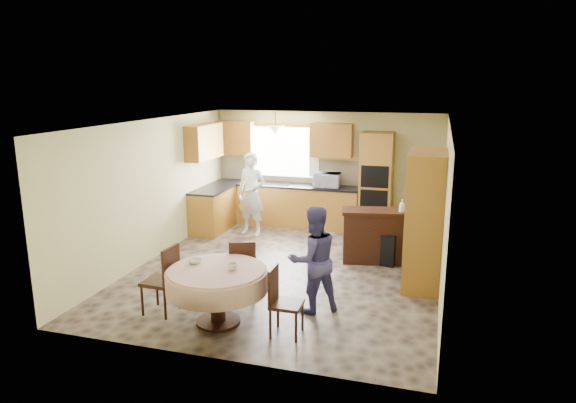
% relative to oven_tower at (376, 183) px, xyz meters
% --- Properties ---
extents(floor, '(5.00, 6.00, 0.01)m').
position_rel_oven_tower_xyz_m(floor, '(-1.15, -2.69, -1.06)').
color(floor, '#705F4F').
rests_on(floor, ground).
extents(ceiling, '(5.00, 6.00, 0.01)m').
position_rel_oven_tower_xyz_m(ceiling, '(-1.15, -2.69, 1.44)').
color(ceiling, white).
rests_on(ceiling, wall_back).
extents(wall_back, '(5.00, 0.02, 2.50)m').
position_rel_oven_tower_xyz_m(wall_back, '(-1.15, 0.31, 0.19)').
color(wall_back, '#C1BB7C').
rests_on(wall_back, floor).
extents(wall_front, '(5.00, 0.02, 2.50)m').
position_rel_oven_tower_xyz_m(wall_front, '(-1.15, -5.69, 0.19)').
color(wall_front, '#C1BB7C').
rests_on(wall_front, floor).
extents(wall_left, '(0.02, 6.00, 2.50)m').
position_rel_oven_tower_xyz_m(wall_left, '(-3.65, -2.69, 0.19)').
color(wall_left, '#C1BB7C').
rests_on(wall_left, floor).
extents(wall_right, '(0.02, 6.00, 2.50)m').
position_rel_oven_tower_xyz_m(wall_right, '(1.35, -2.69, 0.19)').
color(wall_right, '#C1BB7C').
rests_on(wall_right, floor).
extents(window, '(1.40, 0.03, 1.10)m').
position_rel_oven_tower_xyz_m(window, '(-2.15, 0.29, 0.54)').
color(window, white).
rests_on(window, wall_back).
extents(curtain_left, '(0.22, 0.02, 1.15)m').
position_rel_oven_tower_xyz_m(curtain_left, '(-2.90, 0.24, 0.59)').
color(curtain_left, white).
rests_on(curtain_left, wall_back).
extents(curtain_right, '(0.22, 0.02, 1.15)m').
position_rel_oven_tower_xyz_m(curtain_right, '(-1.40, 0.24, 0.59)').
color(curtain_right, white).
rests_on(curtain_right, wall_back).
extents(base_cab_back, '(3.30, 0.60, 0.88)m').
position_rel_oven_tower_xyz_m(base_cab_back, '(-2.00, 0.01, -0.62)').
color(base_cab_back, '#B27C2F').
rests_on(base_cab_back, floor).
extents(counter_back, '(3.30, 0.64, 0.04)m').
position_rel_oven_tower_xyz_m(counter_back, '(-2.00, 0.01, -0.16)').
color(counter_back, black).
rests_on(counter_back, base_cab_back).
extents(base_cab_left, '(0.60, 1.20, 0.88)m').
position_rel_oven_tower_xyz_m(base_cab_left, '(-3.35, -0.89, -0.62)').
color(base_cab_left, '#B27C2F').
rests_on(base_cab_left, floor).
extents(counter_left, '(0.64, 1.20, 0.04)m').
position_rel_oven_tower_xyz_m(counter_left, '(-3.35, -0.89, -0.16)').
color(counter_left, black).
rests_on(counter_left, base_cab_left).
extents(backsplash, '(3.30, 0.02, 0.55)m').
position_rel_oven_tower_xyz_m(backsplash, '(-2.00, 0.30, 0.12)').
color(backsplash, beige).
rests_on(backsplash, wall_back).
extents(wall_cab_left, '(0.85, 0.33, 0.72)m').
position_rel_oven_tower_xyz_m(wall_cab_left, '(-3.20, 0.15, 0.85)').
color(wall_cab_left, '#A17028').
rests_on(wall_cab_left, wall_back).
extents(wall_cab_right, '(0.90, 0.33, 0.72)m').
position_rel_oven_tower_xyz_m(wall_cab_right, '(-1.00, 0.15, 0.85)').
color(wall_cab_right, '#A17028').
rests_on(wall_cab_right, wall_back).
extents(wall_cab_side, '(0.33, 1.20, 0.72)m').
position_rel_oven_tower_xyz_m(wall_cab_side, '(-3.48, -0.89, 0.85)').
color(wall_cab_side, '#A17028').
rests_on(wall_cab_side, wall_left).
extents(oven_tower, '(0.66, 0.62, 2.12)m').
position_rel_oven_tower_xyz_m(oven_tower, '(0.00, 0.00, 0.00)').
color(oven_tower, '#B27C2F').
rests_on(oven_tower, floor).
extents(oven_upper, '(0.56, 0.01, 0.45)m').
position_rel_oven_tower_xyz_m(oven_upper, '(0.00, -0.31, 0.19)').
color(oven_upper, black).
rests_on(oven_upper, oven_tower).
extents(oven_lower, '(0.56, 0.01, 0.45)m').
position_rel_oven_tower_xyz_m(oven_lower, '(0.00, -0.31, -0.31)').
color(oven_lower, black).
rests_on(oven_lower, oven_tower).
extents(pendant, '(0.36, 0.36, 0.18)m').
position_rel_oven_tower_xyz_m(pendant, '(-2.15, -0.19, 1.06)').
color(pendant, beige).
rests_on(pendant, ceiling).
extents(sideboard, '(1.32, 0.74, 0.89)m').
position_rel_oven_tower_xyz_m(sideboard, '(0.26, -1.85, -0.62)').
color(sideboard, black).
rests_on(sideboard, floor).
extents(space_heater, '(0.46, 0.36, 0.56)m').
position_rel_oven_tower_xyz_m(space_heater, '(0.42, -1.94, -0.78)').
color(space_heater, black).
rests_on(space_heater, floor).
extents(cupboard, '(0.55, 1.11, 2.12)m').
position_rel_oven_tower_xyz_m(cupboard, '(1.07, -2.70, -0.00)').
color(cupboard, '#B27C2F').
rests_on(cupboard, floor).
extents(dining_table, '(1.33, 1.33, 0.76)m').
position_rel_oven_tower_xyz_m(dining_table, '(-1.47, -4.84, -0.47)').
color(dining_table, black).
rests_on(dining_table, floor).
extents(chair_left, '(0.44, 0.44, 0.97)m').
position_rel_oven_tower_xyz_m(chair_left, '(-2.28, -4.78, -0.52)').
color(chair_left, black).
rests_on(chair_left, floor).
extents(chair_back, '(0.52, 0.52, 0.93)m').
position_rel_oven_tower_xyz_m(chair_back, '(-1.42, -4.07, -0.55)').
color(chair_back, black).
rests_on(chair_back, floor).
extents(chair_right, '(0.39, 0.39, 0.89)m').
position_rel_oven_tower_xyz_m(chair_right, '(-0.57, -4.90, -0.57)').
color(chair_right, black).
rests_on(chair_right, floor).
extents(framed_picture, '(0.06, 0.64, 0.53)m').
position_rel_oven_tower_xyz_m(framed_picture, '(1.32, -1.17, 0.54)').
color(framed_picture, gold).
rests_on(framed_picture, wall_right).
extents(microwave, '(0.57, 0.40, 0.31)m').
position_rel_oven_tower_xyz_m(microwave, '(-1.05, -0.04, 0.01)').
color(microwave, silver).
rests_on(microwave, counter_back).
extents(person_sink, '(0.69, 0.52, 1.73)m').
position_rel_oven_tower_xyz_m(person_sink, '(-2.45, -0.90, -0.20)').
color(person_sink, silver).
rests_on(person_sink, floor).
extents(person_dining, '(0.93, 0.90, 1.51)m').
position_rel_oven_tower_xyz_m(person_dining, '(-0.35, -4.12, -0.31)').
color(person_dining, '#3F3B81').
rests_on(person_dining, floor).
extents(bowl_sideboard, '(0.25, 0.25, 0.06)m').
position_rel_oven_tower_xyz_m(bowl_sideboard, '(-0.09, -1.85, -0.14)').
color(bowl_sideboard, '#B2B2B2').
rests_on(bowl_sideboard, sideboard).
extents(bottle_sideboard, '(0.12, 0.12, 0.27)m').
position_rel_oven_tower_xyz_m(bottle_sideboard, '(0.67, -1.85, -0.04)').
color(bottle_sideboard, silver).
rests_on(bottle_sideboard, sideboard).
extents(cup_table, '(0.13, 0.13, 0.10)m').
position_rel_oven_tower_xyz_m(cup_table, '(-1.25, -4.83, -0.25)').
color(cup_table, '#B2B2B2').
rests_on(cup_table, dining_table).
extents(bowl_table, '(0.20, 0.20, 0.06)m').
position_rel_oven_tower_xyz_m(bowl_table, '(-1.84, -4.72, -0.27)').
color(bowl_table, '#B2B2B2').
rests_on(bowl_table, dining_table).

